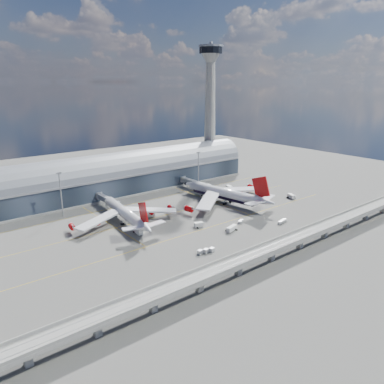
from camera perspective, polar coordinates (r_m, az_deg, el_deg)
ground at (r=202.76m, az=-0.06°, el=-4.84°), size 500.00×500.00×0.00m
taxi_lines at (r=219.41m, az=-3.66°, el=-3.19°), size 200.00×80.12×0.01m
terminal at (r=262.16m, az=-10.74°, el=2.41°), size 200.00×30.00×28.00m
control_tower at (r=307.96m, az=2.77°, el=12.33°), size 19.00×19.00×103.00m
guideway at (r=164.67m, az=12.07°, el=-8.44°), size 220.00×8.50×7.20m
floodlight_mast_left at (r=222.11m, az=-19.35°, el=-0.17°), size 3.00×0.70×25.70m
floodlight_mast_right at (r=269.90m, az=0.99°, el=3.60°), size 3.00×0.70×25.70m
airliner_left at (r=204.68m, az=-10.05°, el=-3.26°), size 59.81×62.91×19.17m
airliner_right at (r=236.47m, az=5.07°, el=-0.29°), size 66.98×70.07×22.27m
jet_bridge_left at (r=232.25m, az=-12.86°, el=-1.11°), size 4.40×28.00×7.25m
jet_bridge_right at (r=264.48m, az=0.25°, el=1.45°), size 4.40×32.00×7.25m
service_truck_0 at (r=191.28m, az=-8.23°, el=-5.89°), size 2.84×6.94×2.81m
service_truck_1 at (r=197.39m, az=1.01°, el=-5.02°), size 5.11×3.41×2.72m
service_truck_2 at (r=193.66m, az=6.05°, el=-5.55°), size 7.58×3.95×2.64m
service_truck_3 at (r=253.95m, az=14.87°, el=-0.64°), size 3.79×6.11×2.76m
service_truck_4 at (r=266.04m, az=5.67°, el=0.64°), size 3.30×5.57×3.04m
service_truck_5 at (r=212.95m, az=-6.60°, el=-3.42°), size 6.98×4.67×3.15m
cargo_train_0 at (r=169.19m, az=2.13°, el=-8.97°), size 8.76×4.00×1.92m
cargo_train_1 at (r=209.14m, az=13.60°, el=-4.39°), size 7.45×3.02×1.63m
cargo_train_2 at (r=205.12m, az=7.44°, el=-4.49°), size 4.63×3.20×1.51m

